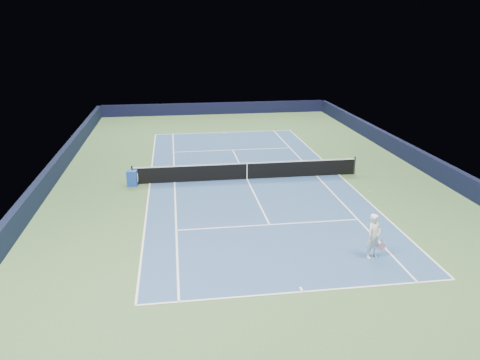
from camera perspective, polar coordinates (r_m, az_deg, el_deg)
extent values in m
plane|color=#3C5C32|center=(26.77, 0.85, 0.11)|extent=(40.00, 40.00, 0.00)
cube|color=black|center=(45.75, -3.08, 8.71)|extent=(22.00, 0.35, 1.10)
cube|color=black|center=(30.20, 21.61, 2.04)|extent=(0.35, 40.00, 1.10)
cube|color=black|center=(27.17, -22.31, 0.16)|extent=(0.35, 40.00, 1.10)
cube|color=navy|center=(26.77, 0.85, 0.12)|extent=(10.97, 23.77, 0.01)
cube|color=white|center=(38.12, -1.96, 5.83)|extent=(10.97, 0.08, 0.00)
cube|color=white|center=(16.22, 7.63, -13.35)|extent=(10.97, 0.08, 0.00)
cube|color=white|center=(28.12, 11.96, 0.64)|extent=(0.08, 23.77, 0.00)
cube|color=white|center=(26.51, -10.94, -0.41)|extent=(0.08, 23.77, 0.00)
cube|color=white|center=(27.69, 9.30, 0.52)|extent=(0.08, 23.77, 0.00)
cube|color=white|center=(26.47, -7.98, -0.28)|extent=(0.08, 23.77, 0.00)
cube|color=white|center=(32.83, -0.90, 3.69)|extent=(8.23, 0.08, 0.00)
cube|color=white|center=(20.91, 3.62, -5.46)|extent=(8.23, 0.08, 0.00)
cube|color=white|center=(26.77, 0.85, 0.13)|extent=(0.08, 12.80, 0.00)
cube|color=white|center=(37.97, -1.93, 5.78)|extent=(0.08, 0.30, 0.00)
cube|color=white|center=(16.34, 7.49, -13.08)|extent=(0.08, 0.30, 0.00)
cylinder|color=black|center=(26.41, -12.98, 0.57)|extent=(0.10, 0.10, 1.07)
cylinder|color=black|center=(28.29, 13.78, 1.73)|extent=(0.10, 0.10, 1.07)
cube|color=black|center=(26.63, 0.86, 1.05)|extent=(12.80, 0.03, 0.91)
cube|color=white|center=(26.49, 0.86, 2.05)|extent=(12.80, 0.04, 0.06)
cube|color=white|center=(26.63, 0.86, 1.05)|extent=(0.05, 0.04, 0.91)
cube|color=#1C42A9|center=(26.25, -13.00, 0.23)|extent=(0.58, 0.54, 0.87)
cube|color=white|center=(26.22, -12.37, 0.29)|extent=(0.02, 0.39, 0.39)
imported|color=white|center=(18.49, 16.00, -6.59)|extent=(0.76, 0.65, 1.77)
cylinder|color=pink|center=(18.66, 16.92, -7.10)|extent=(0.03, 0.03, 0.29)
cylinder|color=black|center=(18.76, 16.85, -7.76)|extent=(0.29, 0.02, 0.29)
cylinder|color=pink|center=(18.76, 16.85, -7.76)|extent=(0.31, 0.03, 0.31)
sphere|color=gold|center=(18.83, 15.46, -1.38)|extent=(0.07, 0.07, 0.07)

